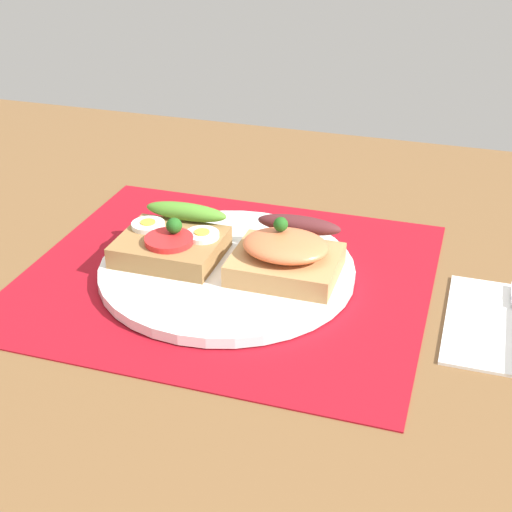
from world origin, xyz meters
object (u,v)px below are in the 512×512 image
at_px(plate, 227,270).
at_px(sandwich_salmon, 288,252).
at_px(sandwich_egg_tomato, 172,241).
at_px(napkin, 510,325).

bearing_deg(plate, sandwich_salmon, 7.24).
bearing_deg(sandwich_salmon, plate, -172.76).
distance_m(plate, sandwich_salmon, 0.07).
bearing_deg(sandwich_egg_tomato, plate, -3.29).
relative_size(plate, sandwich_salmon, 2.50).
bearing_deg(napkin, sandwich_salmon, 175.41).
xyz_separation_m(sandwich_salmon, napkin, (0.21, -0.02, -0.03)).
bearing_deg(sandwich_salmon, napkin, -4.59).
height_order(plate, sandwich_salmon, sandwich_salmon).
relative_size(plate, napkin, 1.71).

